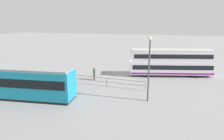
% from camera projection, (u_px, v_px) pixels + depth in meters
% --- Properties ---
extents(ground_plane, '(160.00, 160.00, 0.00)m').
position_uv_depth(ground_plane, '(130.00, 75.00, 31.20)').
color(ground_plane, gray).
extents(double_decker_bus, '(12.13, 4.98, 3.86)m').
position_uv_depth(double_decker_bus, '(171.00, 62.00, 30.32)').
color(double_decker_bus, silver).
rests_on(double_decker_bus, ground).
extents(tram_yellow, '(12.67, 3.69, 3.30)m').
position_uv_depth(tram_yellow, '(16.00, 82.00, 21.97)').
color(tram_yellow, teal).
rests_on(tram_yellow, ground).
extents(pedestrian_near_railing, '(0.38, 0.38, 1.80)m').
position_uv_depth(pedestrian_near_railing, '(94.00, 72.00, 28.43)').
color(pedestrian_near_railing, '#4C3F2D').
rests_on(pedestrian_near_railing, ground).
extents(pedestrian_railing, '(9.69, 0.87, 1.08)m').
position_uv_depth(pedestrian_railing, '(107.00, 80.00, 25.77)').
color(pedestrian_railing, gray).
rests_on(pedestrian_railing, ground).
extents(info_sign, '(1.26, 0.43, 2.42)m').
position_uv_depth(info_sign, '(70.00, 72.00, 25.87)').
color(info_sign, slate).
rests_on(info_sign, ground).
extents(street_lamp, '(0.36, 0.36, 6.50)m').
position_uv_depth(street_lamp, '(149.00, 64.00, 20.42)').
color(street_lamp, '#4C4C51').
rests_on(street_lamp, ground).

